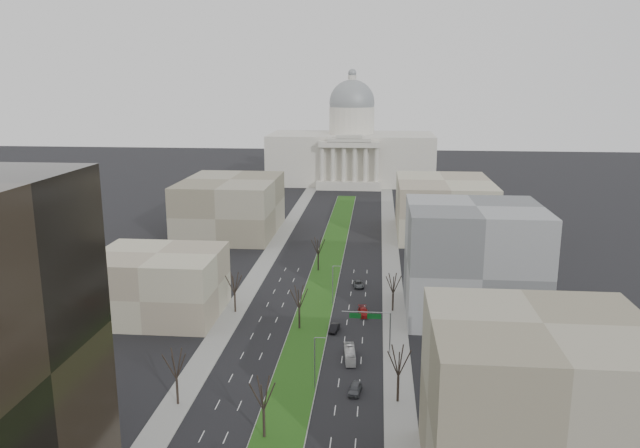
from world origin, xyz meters
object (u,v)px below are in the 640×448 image
Objects in this scene: car_grey_near at (355,389)px; box_van at (350,354)px; car_grey_far at (358,284)px; car_black at (334,328)px; car_red at (363,312)px.

car_grey_near is 0.60× the size of box_van.
car_black is at bearing -106.82° from car_grey_far.
car_black is at bearing -128.49° from car_red.
car_grey_near is 25.75m from car_black.
car_black is 13.39m from box_van.
car_red is (0.45, 34.64, -0.01)m from car_grey_near.
box_van is at bearing 104.52° from car_grey_near.
box_van is (-0.16, -41.16, 0.35)m from car_grey_far.
car_grey_near is 0.89× the size of car_grey_far.
car_red is at bearing 97.20° from car_grey_near.
car_grey_far is at bearing 91.08° from car_black.
car_grey_near is at bearing -98.38° from car_red.
car_grey_far is (3.91, 28.31, -0.01)m from car_black.
car_grey_far is (-1.71, 18.89, -0.05)m from car_red.
car_red is 18.97m from car_grey_far.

